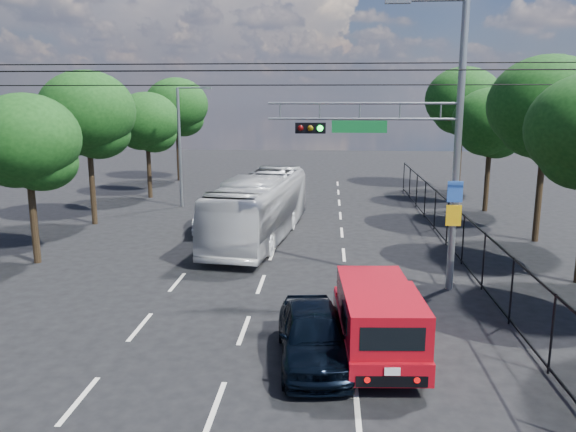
# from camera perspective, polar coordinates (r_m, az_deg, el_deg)

# --- Properties ---
(ground) EXTENTS (120.00, 120.00, 0.00)m
(ground) POSITION_cam_1_polar(r_m,az_deg,el_deg) (12.69, -7.35, -18.58)
(ground) COLOR black
(ground) RESTS_ON ground
(lane_markings) EXTENTS (6.12, 38.00, 0.01)m
(lane_markings) POSITION_cam_1_polar(r_m,az_deg,el_deg) (25.62, -1.15, -2.61)
(lane_markings) COLOR beige
(lane_markings) RESTS_ON ground
(signal_mast) EXTENTS (6.43, 0.39, 9.50)m
(signal_mast) POSITION_cam_1_polar(r_m,az_deg,el_deg) (18.96, 13.30, 8.03)
(signal_mast) COLOR slate
(signal_mast) RESTS_ON ground
(streetlight_left) EXTENTS (2.09, 0.22, 7.08)m
(streetlight_left) POSITION_cam_1_polar(r_m,az_deg,el_deg) (33.92, -10.69, 7.50)
(streetlight_left) COLOR slate
(streetlight_left) RESTS_ON ground
(utility_wires) EXTENTS (22.00, 5.04, 0.74)m
(utility_wires) POSITION_cam_1_polar(r_m,az_deg,el_deg) (19.69, -2.68, 14.26)
(utility_wires) COLOR black
(utility_wires) RESTS_ON ground
(fence_right) EXTENTS (0.06, 34.03, 2.00)m
(fence_right) POSITION_cam_1_polar(r_m,az_deg,el_deg) (24.08, 16.74, -1.55)
(fence_right) COLOR black
(fence_right) RESTS_ON ground
(tree_right_c) EXTENTS (5.10, 5.10, 8.29)m
(tree_right_c) POSITION_cam_1_polar(r_m,az_deg,el_deg) (27.42, 24.80, 9.38)
(tree_right_c) COLOR black
(tree_right_c) RESTS_ON ground
(tree_right_d) EXTENTS (4.32, 4.32, 7.02)m
(tree_right_d) POSITION_cam_1_polar(r_m,az_deg,el_deg) (34.00, 19.94, 8.55)
(tree_right_d) COLOR black
(tree_right_d) RESTS_ON ground
(tree_right_e) EXTENTS (5.28, 5.28, 8.58)m
(tree_right_e) POSITION_cam_1_polar(r_m,az_deg,el_deg) (41.77, 17.37, 10.69)
(tree_right_e) COLOR black
(tree_right_e) RESTS_ON ground
(tree_left_b) EXTENTS (4.08, 4.08, 6.63)m
(tree_left_b) POSITION_cam_1_polar(r_m,az_deg,el_deg) (23.78, -24.93, 6.37)
(tree_left_b) COLOR black
(tree_left_b) RESTS_ON ground
(tree_left_c) EXTENTS (4.80, 4.80, 7.80)m
(tree_left_c) POSITION_cam_1_polar(r_m,az_deg,el_deg) (30.27, -19.65, 9.27)
(tree_left_c) COLOR black
(tree_left_c) RESTS_ON ground
(tree_left_d) EXTENTS (4.20, 4.20, 6.83)m
(tree_left_d) POSITION_cam_1_polar(r_m,az_deg,el_deg) (37.63, -14.11, 8.94)
(tree_left_d) COLOR black
(tree_left_d) RESTS_ON ground
(tree_left_e) EXTENTS (4.92, 4.92, 7.99)m
(tree_left_e) POSITION_cam_1_polar(r_m,az_deg,el_deg) (45.32, -11.22, 10.54)
(tree_left_e) COLOR black
(tree_left_e) RESTS_ON ground
(red_pickup) EXTENTS (2.13, 5.15, 1.88)m
(red_pickup) POSITION_cam_1_polar(r_m,az_deg,el_deg) (14.55, 9.02, -10.12)
(red_pickup) COLOR black
(red_pickup) RESTS_ON ground
(navy_hatchback) EXTENTS (2.14, 4.35, 1.42)m
(navy_hatchback) POSITION_cam_1_polar(r_m,az_deg,el_deg) (14.12, 2.56, -11.95)
(navy_hatchback) COLOR black
(navy_hatchback) RESTS_ON ground
(white_bus) EXTENTS (3.80, 10.90, 2.97)m
(white_bus) POSITION_cam_1_polar(r_m,az_deg,el_deg) (25.82, -2.92, 0.86)
(white_bus) COLOR silver
(white_bus) RESTS_ON ground
(white_van) EXTENTS (1.82, 4.58, 1.48)m
(white_van) POSITION_cam_1_polar(r_m,az_deg,el_deg) (28.08, -7.38, 0.13)
(white_van) COLOR silver
(white_van) RESTS_ON ground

